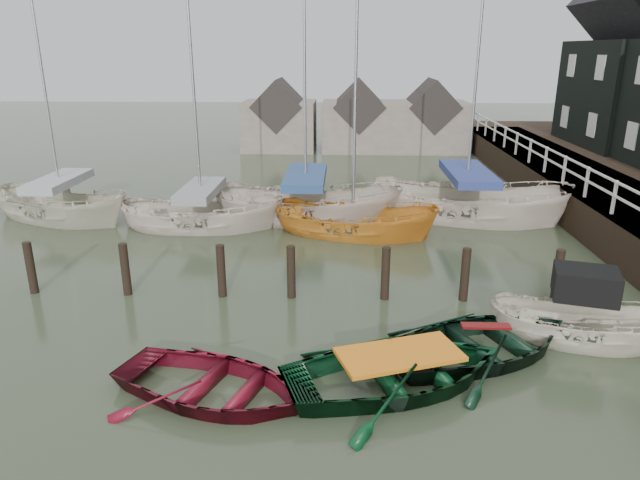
{
  "coord_description": "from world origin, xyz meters",
  "views": [
    {
      "loc": [
        0.11,
        -10.48,
        6.1
      ],
      "look_at": [
        -0.48,
        3.51,
        1.4
      ],
      "focal_mm": 32.0,
      "sensor_mm": 36.0,
      "label": 1
    }
  ],
  "objects_px": {
    "sailboat_d": "(465,217)",
    "sailboat_a": "(203,226)",
    "rowboat_dkgreen": "(483,355)",
    "sailboat_b": "(306,219)",
    "sailboat_e": "(64,217)",
    "rowboat_red": "(214,397)",
    "sailboat_c": "(353,233)",
    "motorboat": "(581,336)",
    "rowboat_green": "(398,385)"
  },
  "relations": [
    {
      "from": "sailboat_d",
      "to": "sailboat_a",
      "type": "bearing_deg",
      "value": 117.09
    },
    {
      "from": "rowboat_dkgreen",
      "to": "sailboat_d",
      "type": "height_order",
      "value": "sailboat_d"
    },
    {
      "from": "sailboat_b",
      "to": "sailboat_e",
      "type": "xyz_separation_m",
      "value": [
        -9.18,
        -0.22,
        0.0
      ]
    },
    {
      "from": "sailboat_b",
      "to": "sailboat_e",
      "type": "relative_size",
      "value": 1.06
    },
    {
      "from": "rowboat_red",
      "to": "sailboat_a",
      "type": "bearing_deg",
      "value": 33.88
    },
    {
      "from": "rowboat_red",
      "to": "rowboat_dkgreen",
      "type": "height_order",
      "value": "rowboat_dkgreen"
    },
    {
      "from": "sailboat_a",
      "to": "sailboat_c",
      "type": "relative_size",
      "value": 1.09
    },
    {
      "from": "motorboat",
      "to": "sailboat_d",
      "type": "height_order",
      "value": "sailboat_d"
    },
    {
      "from": "sailboat_d",
      "to": "sailboat_e",
      "type": "relative_size",
      "value": 1.17
    },
    {
      "from": "sailboat_b",
      "to": "sailboat_c",
      "type": "xyz_separation_m",
      "value": [
        1.74,
        -1.62,
        -0.04
      ]
    },
    {
      "from": "rowboat_dkgreen",
      "to": "sailboat_e",
      "type": "distance_m",
      "value": 16.6
    },
    {
      "from": "rowboat_red",
      "to": "rowboat_dkgreen",
      "type": "relative_size",
      "value": 0.9
    },
    {
      "from": "sailboat_a",
      "to": "motorboat",
      "type": "bearing_deg",
      "value": -128.0
    },
    {
      "from": "rowboat_dkgreen",
      "to": "sailboat_b",
      "type": "bearing_deg",
      "value": -0.72
    },
    {
      "from": "rowboat_dkgreen",
      "to": "sailboat_e",
      "type": "bearing_deg",
      "value": 29.98
    },
    {
      "from": "sailboat_c",
      "to": "rowboat_green",
      "type": "bearing_deg",
      "value": -159.58
    },
    {
      "from": "rowboat_red",
      "to": "sailboat_e",
      "type": "distance_m",
      "value": 14.0
    },
    {
      "from": "rowboat_red",
      "to": "motorboat",
      "type": "distance_m",
      "value": 7.99
    },
    {
      "from": "rowboat_red",
      "to": "sailboat_e",
      "type": "xyz_separation_m",
      "value": [
        -8.24,
        11.33,
        0.06
      ]
    },
    {
      "from": "sailboat_a",
      "to": "rowboat_dkgreen",
      "type": "bearing_deg",
      "value": -137.63
    },
    {
      "from": "rowboat_green",
      "to": "sailboat_b",
      "type": "relative_size",
      "value": 0.4
    },
    {
      "from": "rowboat_dkgreen",
      "to": "sailboat_c",
      "type": "bearing_deg",
      "value": -6.94
    },
    {
      "from": "rowboat_green",
      "to": "sailboat_d",
      "type": "bearing_deg",
      "value": -36.56
    },
    {
      "from": "motorboat",
      "to": "rowboat_dkgreen",
      "type": "bearing_deg",
      "value": 123.11
    },
    {
      "from": "sailboat_b",
      "to": "sailboat_d",
      "type": "relative_size",
      "value": 0.9
    },
    {
      "from": "rowboat_red",
      "to": "rowboat_green",
      "type": "xyz_separation_m",
      "value": [
        3.44,
        0.54,
        0.0
      ]
    },
    {
      "from": "sailboat_a",
      "to": "sailboat_e",
      "type": "distance_m",
      "value": 5.6
    },
    {
      "from": "rowboat_dkgreen",
      "to": "sailboat_b",
      "type": "relative_size",
      "value": 0.39
    },
    {
      "from": "rowboat_green",
      "to": "rowboat_red",
      "type": "bearing_deg",
      "value": 79.38
    },
    {
      "from": "rowboat_red",
      "to": "sailboat_a",
      "type": "distance_m",
      "value": 10.79
    },
    {
      "from": "rowboat_dkgreen",
      "to": "sailboat_a",
      "type": "height_order",
      "value": "sailboat_a"
    },
    {
      "from": "sailboat_a",
      "to": "rowboat_red",
      "type": "bearing_deg",
      "value": -165.71
    },
    {
      "from": "sailboat_a",
      "to": "sailboat_c",
      "type": "xyz_separation_m",
      "value": [
        5.39,
        -0.52,
        -0.05
      ]
    },
    {
      "from": "sailboat_a",
      "to": "sailboat_d",
      "type": "height_order",
      "value": "sailboat_d"
    },
    {
      "from": "sailboat_a",
      "to": "sailboat_d",
      "type": "relative_size",
      "value": 0.91
    },
    {
      "from": "motorboat",
      "to": "sailboat_e",
      "type": "bearing_deg",
      "value": 76.2
    },
    {
      "from": "sailboat_a",
      "to": "sailboat_c",
      "type": "distance_m",
      "value": 5.41
    },
    {
      "from": "rowboat_green",
      "to": "sailboat_b",
      "type": "bearing_deg",
      "value": -6.79
    },
    {
      "from": "motorboat",
      "to": "sailboat_e",
      "type": "relative_size",
      "value": 0.41
    },
    {
      "from": "sailboat_b",
      "to": "sailboat_c",
      "type": "bearing_deg",
      "value": -124.59
    },
    {
      "from": "rowboat_red",
      "to": "sailboat_d",
      "type": "xyz_separation_m",
      "value": [
        6.95,
        12.02,
        0.06
      ]
    },
    {
      "from": "rowboat_dkgreen",
      "to": "sailboat_c",
      "type": "relative_size",
      "value": 0.43
    },
    {
      "from": "rowboat_dkgreen",
      "to": "sailboat_d",
      "type": "bearing_deg",
      "value": -33.75
    },
    {
      "from": "sailboat_b",
      "to": "sailboat_e",
      "type": "distance_m",
      "value": 9.18
    },
    {
      "from": "rowboat_green",
      "to": "sailboat_b",
      "type": "distance_m",
      "value": 11.28
    },
    {
      "from": "rowboat_green",
      "to": "sailboat_d",
      "type": "distance_m",
      "value": 12.01
    },
    {
      "from": "sailboat_a",
      "to": "sailboat_c",
      "type": "height_order",
      "value": "sailboat_a"
    },
    {
      "from": "sailboat_a",
      "to": "sailboat_d",
      "type": "bearing_deg",
      "value": -80.91
    },
    {
      "from": "sailboat_b",
      "to": "rowboat_dkgreen",
      "type": "bearing_deg",
      "value": -147.68
    },
    {
      "from": "rowboat_red",
      "to": "rowboat_green",
      "type": "height_order",
      "value": "rowboat_green"
    }
  ]
}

